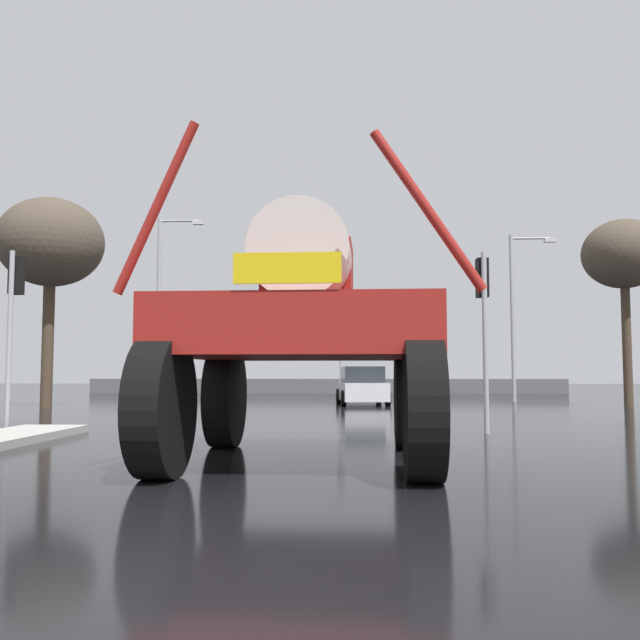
{
  "coord_description": "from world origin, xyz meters",
  "views": [
    {
      "loc": [
        1.63,
        -3.85,
        1.27
      ],
      "look_at": [
        1.05,
        8.62,
        2.22
      ],
      "focal_mm": 38.87,
      "sensor_mm": 36.0,
      "label": 1
    }
  ],
  "objects_px": {
    "sedan_ahead": "(362,387)",
    "bare_tree_left": "(51,244)",
    "streetlight_far_left": "(162,298)",
    "streetlight_far_right": "(516,307)",
    "traffic_signal_far_left": "(341,336)",
    "bare_tree_right": "(624,256)",
    "oversize_sprayer": "(305,337)",
    "traffic_signal_near_left": "(14,300)",
    "traffic_signal_near_right": "(483,301)"
  },
  "relations": [
    {
      "from": "traffic_signal_near_left",
      "to": "bare_tree_right",
      "type": "distance_m",
      "value": 20.76
    },
    {
      "from": "traffic_signal_near_right",
      "to": "traffic_signal_far_left",
      "type": "height_order",
      "value": "traffic_signal_far_left"
    },
    {
      "from": "streetlight_far_left",
      "to": "bare_tree_left",
      "type": "relative_size",
      "value": 1.1
    },
    {
      "from": "sedan_ahead",
      "to": "traffic_signal_near_left",
      "type": "xyz_separation_m",
      "value": [
        -7.85,
        -13.12,
        2.17
      ]
    },
    {
      "from": "bare_tree_right",
      "to": "traffic_signal_far_left",
      "type": "bearing_deg",
      "value": 151.97
    },
    {
      "from": "bare_tree_left",
      "to": "oversize_sprayer",
      "type": "bearing_deg",
      "value": -54.5
    },
    {
      "from": "traffic_signal_near_right",
      "to": "traffic_signal_far_left",
      "type": "xyz_separation_m",
      "value": [
        -3.31,
        16.47,
        0.16
      ]
    },
    {
      "from": "oversize_sprayer",
      "to": "sedan_ahead",
      "type": "relative_size",
      "value": 1.28
    },
    {
      "from": "bare_tree_left",
      "to": "bare_tree_right",
      "type": "height_order",
      "value": "bare_tree_left"
    },
    {
      "from": "streetlight_far_left",
      "to": "bare_tree_left",
      "type": "height_order",
      "value": "streetlight_far_left"
    },
    {
      "from": "streetlight_far_right",
      "to": "traffic_signal_far_left",
      "type": "bearing_deg",
      "value": 175.96
    },
    {
      "from": "streetlight_far_left",
      "to": "streetlight_far_right",
      "type": "relative_size",
      "value": 1.14
    },
    {
      "from": "traffic_signal_far_left",
      "to": "bare_tree_left",
      "type": "distance_m",
      "value": 12.89
    },
    {
      "from": "oversize_sprayer",
      "to": "traffic_signal_near_left",
      "type": "height_order",
      "value": "oversize_sprayer"
    },
    {
      "from": "streetlight_far_right",
      "to": "bare_tree_right",
      "type": "relative_size",
      "value": 1.07
    },
    {
      "from": "streetlight_far_right",
      "to": "streetlight_far_left",
      "type": "bearing_deg",
      "value": 178.62
    },
    {
      "from": "streetlight_far_right",
      "to": "bare_tree_right",
      "type": "xyz_separation_m",
      "value": [
        2.77,
        -5.06,
        1.43
      ]
    },
    {
      "from": "sedan_ahead",
      "to": "bare_tree_right",
      "type": "height_order",
      "value": "bare_tree_right"
    },
    {
      "from": "oversize_sprayer",
      "to": "streetlight_far_left",
      "type": "distance_m",
      "value": 22.8
    },
    {
      "from": "oversize_sprayer",
      "to": "bare_tree_right",
      "type": "relative_size",
      "value": 0.78
    },
    {
      "from": "traffic_signal_near_right",
      "to": "streetlight_far_left",
      "type": "bearing_deg",
      "value": 125.2
    },
    {
      "from": "traffic_signal_near_left",
      "to": "bare_tree_left",
      "type": "bearing_deg",
      "value": 110.16
    },
    {
      "from": "traffic_signal_near_left",
      "to": "traffic_signal_near_right",
      "type": "xyz_separation_m",
      "value": [
        10.26,
        0.0,
        -0.09
      ]
    },
    {
      "from": "sedan_ahead",
      "to": "bare_tree_left",
      "type": "xyz_separation_m",
      "value": [
        -11.38,
        -3.51,
        5.25
      ]
    },
    {
      "from": "streetlight_far_left",
      "to": "bare_tree_right",
      "type": "bearing_deg",
      "value": -16.21
    },
    {
      "from": "bare_tree_left",
      "to": "traffic_signal_near_right",
      "type": "bearing_deg",
      "value": -34.86
    },
    {
      "from": "streetlight_far_left",
      "to": "sedan_ahead",
      "type": "bearing_deg",
      "value": -19.34
    },
    {
      "from": "oversize_sprayer",
      "to": "bare_tree_right",
      "type": "xyz_separation_m",
      "value": [
        10.71,
        15.7,
        3.79
      ]
    },
    {
      "from": "traffic_signal_far_left",
      "to": "bare_tree_right",
      "type": "distance_m",
      "value": 12.22
    },
    {
      "from": "traffic_signal_far_left",
      "to": "bare_tree_left",
      "type": "height_order",
      "value": "bare_tree_left"
    },
    {
      "from": "streetlight_far_left",
      "to": "traffic_signal_far_left",
      "type": "bearing_deg",
      "value": 1.14
    },
    {
      "from": "traffic_signal_near_left",
      "to": "traffic_signal_far_left",
      "type": "relative_size",
      "value": 0.98
    },
    {
      "from": "streetlight_far_right",
      "to": "bare_tree_right",
      "type": "bearing_deg",
      "value": -61.3
    },
    {
      "from": "bare_tree_right",
      "to": "traffic_signal_near_left",
      "type": "bearing_deg",
      "value": -148.15
    },
    {
      "from": "traffic_signal_near_right",
      "to": "bare_tree_right",
      "type": "bearing_deg",
      "value": 56.36
    },
    {
      "from": "traffic_signal_far_left",
      "to": "streetlight_far_right",
      "type": "relative_size",
      "value": 0.55
    },
    {
      "from": "sedan_ahead",
      "to": "bare_tree_left",
      "type": "bearing_deg",
      "value": 101.89
    },
    {
      "from": "traffic_signal_near_left",
      "to": "sedan_ahead",
      "type": "bearing_deg",
      "value": 59.09
    },
    {
      "from": "streetlight_far_left",
      "to": "bare_tree_right",
      "type": "height_order",
      "value": "streetlight_far_left"
    },
    {
      "from": "sedan_ahead",
      "to": "traffic_signal_far_left",
      "type": "relative_size",
      "value": 1.05
    },
    {
      "from": "traffic_signal_near_left",
      "to": "bare_tree_left",
      "type": "distance_m",
      "value": 10.69
    },
    {
      "from": "streetlight_far_right",
      "to": "traffic_signal_near_left",
      "type": "bearing_deg",
      "value": -132.74
    },
    {
      "from": "oversize_sprayer",
      "to": "traffic_signal_near_right",
      "type": "xyz_separation_m",
      "value": [
        3.49,
        4.84,
        1.0
      ]
    },
    {
      "from": "traffic_signal_far_left",
      "to": "bare_tree_right",
      "type": "relative_size",
      "value": 0.58
    },
    {
      "from": "oversize_sprayer",
      "to": "bare_tree_left",
      "type": "distance_m",
      "value": 18.22
    },
    {
      "from": "traffic_signal_near_right",
      "to": "bare_tree_left",
      "type": "height_order",
      "value": "bare_tree_left"
    },
    {
      "from": "sedan_ahead",
      "to": "streetlight_far_left",
      "type": "relative_size",
      "value": 0.5
    },
    {
      "from": "oversize_sprayer",
      "to": "sedan_ahead",
      "type": "bearing_deg",
      "value": -1.66
    },
    {
      "from": "traffic_signal_far_left",
      "to": "streetlight_far_right",
      "type": "distance_m",
      "value": 7.88
    },
    {
      "from": "bare_tree_left",
      "to": "streetlight_far_left",
      "type": "bearing_deg",
      "value": 71.22
    }
  ]
}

